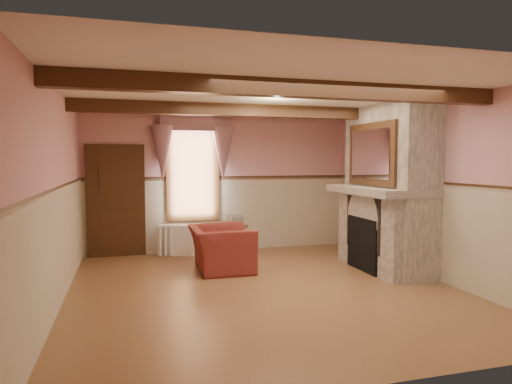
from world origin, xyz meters
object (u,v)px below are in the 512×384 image
object	(u,v)px
bowl	(375,183)
mantel_clock	(357,179)
oil_lamp	(373,178)
side_table	(235,239)
radiator	(175,240)
armchair	(221,249)

from	to	relation	value
bowl	mantel_clock	bearing A→B (deg)	90.00
mantel_clock	oil_lamp	xyz separation A→B (m)	(0.00, -0.57, 0.04)
side_table	oil_lamp	bearing A→B (deg)	-41.56
radiator	mantel_clock	distance (m)	3.69
armchair	radiator	size ratio (longest dim) A/B	1.64
armchair	bowl	xyz separation A→B (m)	(2.62, -0.48, 1.09)
armchair	radiator	world-z (taller)	armchair
mantel_clock	side_table	bearing A→B (deg)	148.80
bowl	oil_lamp	size ratio (longest dim) A/B	1.37
mantel_clock	radiator	bearing A→B (deg)	158.20
armchair	side_table	distance (m)	1.50
armchair	oil_lamp	distance (m)	2.91
radiator	bowl	distance (m)	3.94
bowl	oil_lamp	bearing A→B (deg)	90.00
mantel_clock	bowl	bearing A→B (deg)	-90.00
radiator	bowl	bearing A→B (deg)	-9.18
side_table	mantel_clock	size ratio (longest dim) A/B	2.29
radiator	mantel_clock	world-z (taller)	mantel_clock
armchair	side_table	world-z (taller)	armchair
side_table	radiator	distance (m)	1.20
radiator	side_table	bearing A→B (deg)	18.72
radiator	armchair	bearing A→B (deg)	-45.24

